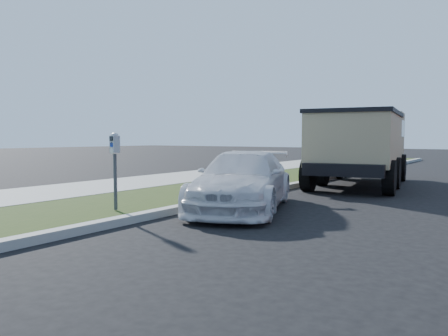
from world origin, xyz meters
The scene contains 5 objects.
ground centered at (0.00, 0.00, 0.00)m, with size 120.00×120.00×0.00m, color black.
streetside centered at (-5.57, 2.00, 0.07)m, with size 6.12×50.00×0.15m.
parking_meter centered at (-3.29, -0.10, 1.27)m, with size 0.24×0.19×1.55m.
white_wagon centered at (-1.71, 2.24, 0.64)m, with size 1.80×4.43×1.28m, color silver.
dump_truck centered at (-1.10, 8.76, 1.41)m, with size 3.37×6.70×2.51m.
Camera 1 is at (3.44, -6.02, 1.60)m, focal length 35.00 mm.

